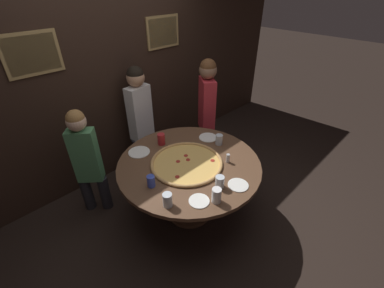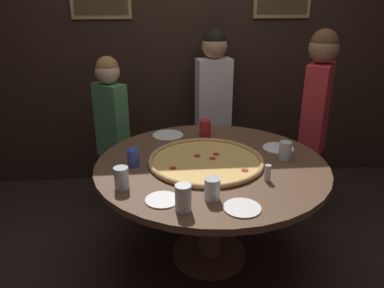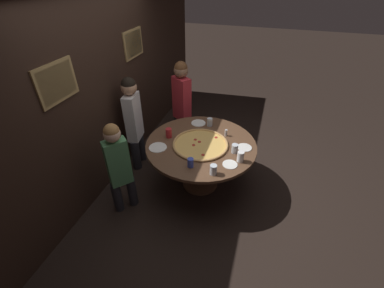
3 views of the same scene
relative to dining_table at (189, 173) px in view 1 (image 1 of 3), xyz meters
The scene contains 18 objects.
ground_plane 0.60m from the dining_table, ahead, with size 24.00×24.00×0.00m, color black.
back_wall 1.52m from the dining_table, 90.00° to the left, with size 6.40×0.08×2.60m.
dining_table is the anchor object (origin of this frame).
giant_pizza 0.16m from the dining_table, behind, with size 0.75×0.75×0.03m.
drink_cup_far_left 0.53m from the dining_table, ahead, with size 0.08×0.08×0.12m, color silver.
drink_cup_beside_pizza 0.66m from the dining_table, 150.96° to the right, with size 0.08×0.08×0.13m, color silver.
drink_cup_front_edge 0.54m from the dining_table, behind, with size 0.07×0.07×0.12m, color #384CB7.
drink_cup_near_right 0.51m from the dining_table, 97.31° to the right, with size 0.08×0.08×0.12m, color silver.
drink_cup_by_shaker 0.52m from the dining_table, 88.13° to the left, with size 0.08×0.08×0.13m, color #B22328.
drink_cup_near_left 0.64m from the dining_table, 111.32° to the right, with size 0.08×0.08×0.14m, color white.
white_plate_beside_cup 0.60m from the dining_table, 117.34° to the left, with size 0.24×0.24×0.01m, color white.
white_plate_right_side 0.60m from the dining_table, 82.07° to the right, with size 0.19×0.19×0.01m, color white.
white_plate_left_side 0.58m from the dining_table, 125.24° to the right, with size 0.18×0.18×0.01m, color white.
white_plate_far_back 0.55m from the dining_table, 20.46° to the left, with size 0.22×0.22×0.01m, color white.
condiment_shaker 0.45m from the dining_table, 43.78° to the right, with size 0.04×0.04×0.10m.
diner_side_left 1.12m from the dining_table, 131.16° to the left, with size 0.32×0.30×1.30m.
diner_side_right 1.13m from the dining_table, 81.43° to the left, with size 0.38×0.22×1.48m.
diner_far_left 1.14m from the dining_table, 33.17° to the left, with size 0.32×0.39×1.52m.
Camera 1 is at (-1.48, -1.54, 2.38)m, focal length 24.00 mm.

